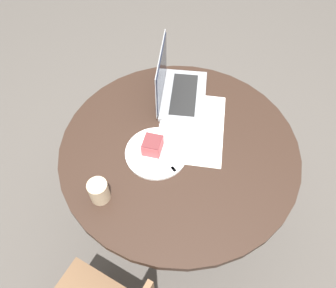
% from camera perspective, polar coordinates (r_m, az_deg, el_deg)
% --- Properties ---
extents(ground_plane, '(12.00, 12.00, 0.00)m').
position_cam_1_polar(ground_plane, '(2.07, 1.37, -12.85)').
color(ground_plane, '#4C4742').
extents(dining_table, '(1.02, 1.02, 0.77)m').
position_cam_1_polar(dining_table, '(1.53, 1.81, -4.00)').
color(dining_table, black).
rests_on(dining_table, ground_plane).
extents(paper_document, '(0.45, 0.36, 0.00)m').
position_cam_1_polar(paper_document, '(1.45, 4.08, 2.99)').
color(paper_document, white).
rests_on(paper_document, dining_table).
extents(plate, '(0.26, 0.26, 0.01)m').
position_cam_1_polar(plate, '(1.36, -2.03, -1.52)').
color(plate, white).
rests_on(plate, dining_table).
extents(cake_slice, '(0.09, 0.08, 0.06)m').
position_cam_1_polar(cake_slice, '(1.34, -2.71, -0.23)').
color(cake_slice, '#B74C51').
rests_on(cake_slice, plate).
extents(fork, '(0.12, 0.15, 0.00)m').
position_cam_1_polar(fork, '(1.33, -0.28, -2.80)').
color(fork, silver).
rests_on(fork, plate).
extents(coffee_glass, '(0.08, 0.08, 0.10)m').
position_cam_1_polar(coffee_glass, '(1.25, -11.95, -8.04)').
color(coffee_glass, '#C6AD89').
rests_on(coffee_glass, dining_table).
extents(laptop, '(0.37, 0.28, 0.25)m').
position_cam_1_polar(laptop, '(1.54, 1.60, 9.56)').
color(laptop, gray).
rests_on(laptop, dining_table).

